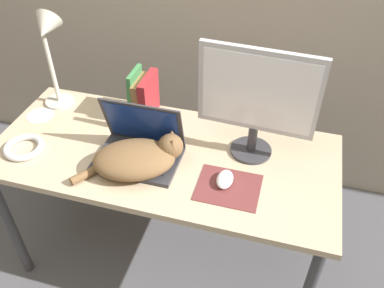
% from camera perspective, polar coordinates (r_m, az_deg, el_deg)
% --- Properties ---
extents(desk, '(1.40, 0.62, 0.71)m').
position_cam_1_polar(desk, '(1.69, -4.08, -3.14)').
color(desk, tan).
rests_on(desk, ground_plane).
extents(laptop, '(0.32, 0.23, 0.23)m').
position_cam_1_polar(laptop, '(1.60, -7.39, -0.58)').
color(laptop, '#2D2D33').
rests_on(laptop, desk).
extents(cat, '(0.39, 0.31, 0.13)m').
position_cam_1_polar(cat, '(1.54, -7.57, -1.92)').
color(cat, brown).
rests_on(cat, desk).
extents(external_monitor, '(0.45, 0.17, 0.45)m').
position_cam_1_polar(external_monitor, '(1.50, 9.14, 6.32)').
color(external_monitor, '#333338').
rests_on(external_monitor, desk).
extents(mousepad, '(0.23, 0.19, 0.00)m').
position_cam_1_polar(mousepad, '(1.50, 5.13, -6.08)').
color(mousepad, brown).
rests_on(mousepad, desk).
extents(computer_mouse, '(0.06, 0.10, 0.03)m').
position_cam_1_polar(computer_mouse, '(1.50, 4.63, -4.95)').
color(computer_mouse, silver).
rests_on(computer_mouse, mousepad).
extents(book_row, '(0.10, 0.17, 0.22)m').
position_cam_1_polar(book_row, '(1.79, -6.81, 6.64)').
color(book_row, '#387A42').
rests_on(book_row, desk).
extents(desk_lamp, '(0.17, 0.17, 0.47)m').
position_cam_1_polar(desk_lamp, '(1.82, -19.49, 13.01)').
color(desk_lamp, beige).
rests_on(desk_lamp, desk).
extents(cable_coil, '(0.16, 0.16, 0.03)m').
position_cam_1_polar(cable_coil, '(1.77, -22.54, -0.43)').
color(cable_coil, silver).
rests_on(cable_coil, desk).
extents(cd_disc, '(0.12, 0.12, 0.00)m').
position_cam_1_polar(cd_disc, '(1.95, -20.54, 3.78)').
color(cd_disc, silver).
rests_on(cd_disc, desk).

